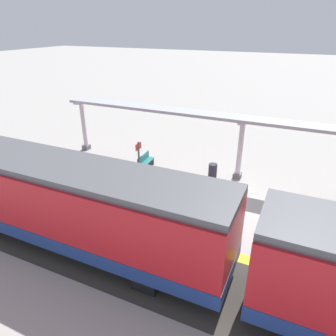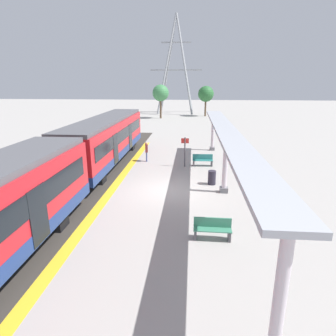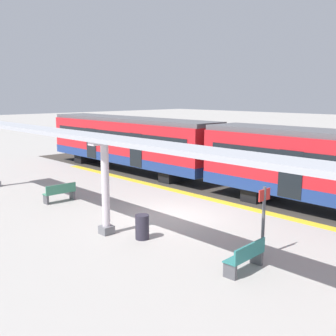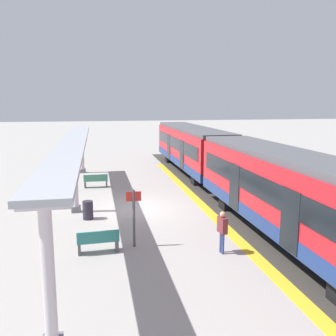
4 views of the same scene
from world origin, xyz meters
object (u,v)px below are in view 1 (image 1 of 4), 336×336
object	(u,v)px
canopy_pillar_third	(84,126)
bench_mid_platform	(145,161)
passenger_waiting_near_edge	(86,182)
train_far_carriage	(50,198)
platform_info_sign	(139,157)
canopy_pillar_second	(240,150)
trash_bin	(213,171)

from	to	relation	value
canopy_pillar_third	bench_mid_platform	size ratio (longest dim) A/B	2.21
passenger_waiting_near_edge	bench_mid_platform	bearing A→B (deg)	-11.25
train_far_carriage	passenger_waiting_near_edge	world-z (taller)	train_far_carriage
canopy_pillar_third	bench_mid_platform	xyz separation A→B (m)	(-1.04, -5.21, -1.27)
train_far_carriage	platform_info_sign	world-z (taller)	train_far_carriage
platform_info_sign	passenger_waiting_near_edge	world-z (taller)	platform_info_sign
canopy_pillar_third	platform_info_sign	world-z (taller)	canopy_pillar_third
passenger_waiting_near_edge	canopy_pillar_third	bearing A→B (deg)	38.79
train_far_carriage	canopy_pillar_second	bearing A→B (deg)	-33.72
canopy_pillar_third	platform_info_sign	size ratio (longest dim) A/B	1.53
canopy_pillar_third	trash_bin	size ratio (longest dim) A/B	3.91
bench_mid_platform	canopy_pillar_second	bearing A→B (deg)	-79.03
train_far_carriage	canopy_pillar_second	world-z (taller)	train_far_carriage
canopy_pillar_third	bench_mid_platform	distance (m)	5.47
trash_bin	platform_info_sign	world-z (taller)	platform_info_sign
train_far_carriage	platform_info_sign	distance (m)	6.00
bench_mid_platform	trash_bin	distance (m)	4.10
trash_bin	train_far_carriage	bearing A→B (deg)	151.05
canopy_pillar_second	canopy_pillar_third	size ratio (longest dim) A/B	1.00
canopy_pillar_second	passenger_waiting_near_edge	xyz separation A→B (m)	(-5.41, 6.23, -0.74)
passenger_waiting_near_edge	platform_info_sign	bearing A→B (deg)	-22.05
canopy_pillar_second	platform_info_sign	xyz separation A→B (m)	(-2.37, 5.00, -0.38)
bench_mid_platform	platform_info_sign	size ratio (longest dim) A/B	0.69
train_far_carriage	bench_mid_platform	distance (m)	7.43
train_far_carriage	passenger_waiting_near_edge	size ratio (longest dim) A/B	9.25
bench_mid_platform	canopy_pillar_third	bearing A→B (deg)	78.74
bench_mid_platform	passenger_waiting_near_edge	world-z (taller)	passenger_waiting_near_edge
train_far_carriage	canopy_pillar_second	xyz separation A→B (m)	(8.33, -5.56, -0.12)
platform_info_sign	bench_mid_platform	bearing A→B (deg)	15.07
bench_mid_platform	platform_info_sign	bearing A→B (deg)	-164.93
canopy_pillar_second	passenger_waiting_near_edge	bearing A→B (deg)	130.97
train_far_carriage	trash_bin	world-z (taller)	train_far_carriage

